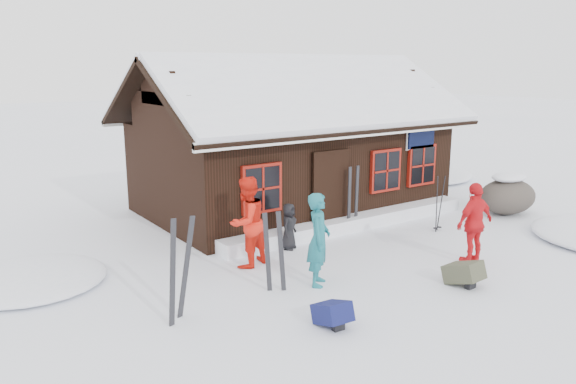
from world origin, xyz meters
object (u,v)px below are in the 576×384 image
skier_orange_left (247,222)px  backpack_olive (463,277)px  skier_crouched (289,226)px  backpack_blue (332,317)px  skier_teal (319,239)px  ski_pair_left (179,271)px  boulder (507,195)px  skier_orange_right (474,223)px  ski_poles (439,204)px

skier_orange_left → backpack_olive: skier_orange_left is taller
skier_crouched → backpack_blue: bearing=-148.7°
skier_teal → backpack_olive: 2.85m
backpack_blue → backpack_olive: size_ratio=0.91×
skier_teal → ski_pair_left: skier_teal is taller
boulder → skier_teal: bearing=-171.8°
boulder → skier_orange_right: bearing=-154.2°
skier_orange_left → skier_crouched: 1.46m
ski_pair_left → skier_orange_right: bearing=-28.2°
skier_teal → backpack_olive: (2.22, -1.63, -0.72)m
skier_orange_right → backpack_olive: bearing=32.7°
skier_teal → skier_crouched: 2.21m
skier_orange_left → ski_pair_left: skier_orange_left is taller
skier_teal → skier_crouched: (0.75, 2.05, -0.36)m
skier_teal → skier_orange_right: bearing=-61.1°
skier_orange_right → backpack_blue: (-4.34, -0.63, -0.71)m
skier_orange_right → skier_orange_left: bearing=-30.6°
skier_teal → skier_orange_right: 3.55m
skier_crouched → ski_poles: size_ratio=0.74×
ski_pair_left → backpack_blue: ski_pair_left is taller
ski_pair_left → backpack_olive: 5.33m
boulder → backpack_olive: (-5.36, -2.73, -0.35)m
skier_crouched → ski_poles: 4.03m
ski_poles → backpack_olive: size_ratio=2.24×
ski_pair_left → backpack_blue: size_ratio=3.01×
ski_pair_left → backpack_olive: (4.99, -1.75, -0.66)m
skier_teal → skier_orange_right: skier_teal is taller
backpack_olive → skier_orange_left: bearing=126.7°
boulder → backpack_blue: size_ratio=3.04×
boulder → skier_orange_left: bearing=176.2°
skier_teal → skier_orange_left: bearing=63.4°
skier_crouched → boulder: size_ratio=0.60×
ski_pair_left → ski_poles: 7.49m
ski_poles → backpack_blue: 6.18m
skier_teal → ski_poles: skier_teal is taller
skier_orange_right → boulder: bearing=-152.5°
boulder → ski_poles: size_ratio=1.23×
skier_orange_left → boulder: 8.20m
skier_orange_left → backpack_blue: 3.29m
skier_orange_left → ski_poles: size_ratio=1.31×
ski_pair_left → skier_crouched: bearing=9.9°
backpack_olive → boulder: bearing=23.0°
ski_poles → backpack_olive: ski_poles is taller
skier_orange_left → ski_poles: bearing=154.9°
skier_orange_left → ski_pair_left: 2.66m
skier_orange_left → backpack_blue: (-0.33, -3.18, -0.79)m
skier_crouched → backpack_olive: size_ratio=1.65×
skier_orange_right → skier_crouched: 4.00m
skier_orange_right → boulder: size_ratio=0.97×
skier_teal → backpack_blue: 1.93m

